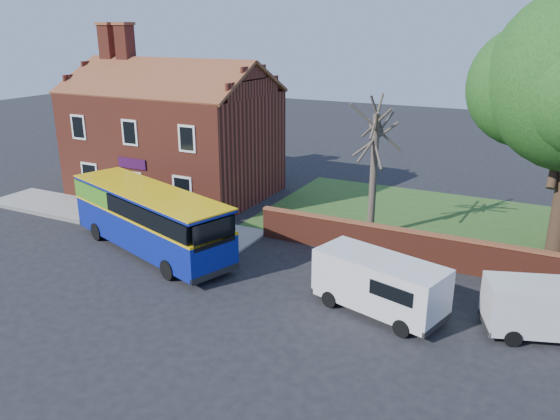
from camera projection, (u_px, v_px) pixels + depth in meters
The scene contains 10 objects.
ground at pixel (146, 281), 23.35m from camera, with size 120.00×120.00×0.00m, color black.
pavement at pixel (116, 216), 31.19m from camera, with size 18.00×3.50×0.12m, color gray.
kerb at pixel (93, 226), 29.70m from camera, with size 18.00×0.15×0.14m, color slate.
grass_strip at pixel (502, 233), 28.80m from camera, with size 26.00×12.00×0.04m, color #426B28.
shop_building at pixel (174, 141), 35.00m from camera, with size 12.30×8.13×10.50m.
boundary_wall at pixel (489, 260), 23.47m from camera, with size 22.00×0.38×1.60m.
bus at pixel (146, 215), 26.17m from camera, with size 10.40×5.69×3.08m.
van_near at pixel (380, 283), 20.45m from camera, with size 5.32×3.27×2.18m.
van_far at pixel (553, 308), 18.86m from camera, with size 4.83×3.15×1.97m.
bare_tree at pixel (374, 170), 27.33m from camera, with size 2.59×3.09×6.92m.
Camera 1 is at (14.65, -16.32, 10.31)m, focal length 35.00 mm.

